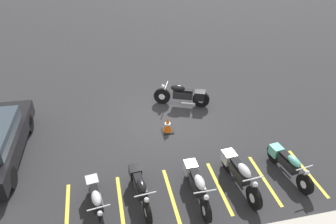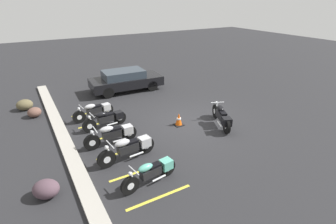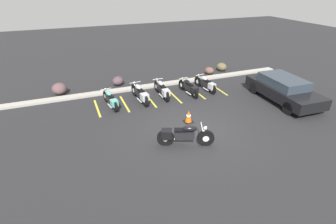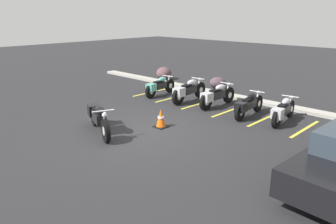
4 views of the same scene
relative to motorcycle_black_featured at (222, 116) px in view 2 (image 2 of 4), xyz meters
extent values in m
plane|color=#262628|center=(0.90, 0.84, -0.47)|extent=(60.00, 60.00, 0.00)
cylinder|color=black|center=(0.83, -0.34, -0.13)|extent=(0.66, 0.37, 0.67)
cylinder|color=silver|center=(0.83, -0.34, -0.13)|extent=(0.28, 0.21, 0.25)
cylinder|color=black|center=(-0.62, 0.25, -0.13)|extent=(0.66, 0.37, 0.67)
cylinder|color=silver|center=(-0.62, 0.25, -0.13)|extent=(0.28, 0.21, 0.25)
cube|color=black|center=(0.06, -0.03, 0.02)|extent=(0.82, 0.55, 0.30)
ellipsoid|color=black|center=(0.25, -0.10, 0.29)|extent=(0.62, 0.46, 0.24)
cube|color=black|center=(-0.10, 0.04, 0.22)|extent=(0.50, 0.39, 0.08)
cube|color=black|center=(-0.57, 0.23, 0.05)|extent=(0.51, 0.49, 0.34)
cylinder|color=silver|center=(0.72, -0.30, 0.13)|extent=(0.27, 0.16, 0.54)
cylinder|color=silver|center=(0.66, -0.27, 0.39)|extent=(0.27, 0.59, 0.04)
sphere|color=silver|center=(0.78, -0.32, 0.31)|extent=(0.14, 0.14, 0.14)
cylinder|color=silver|center=(-0.12, 0.20, -0.28)|extent=(0.54, 0.28, 0.07)
cylinder|color=black|center=(-2.07, 5.27, -0.17)|extent=(0.19, 0.60, 0.59)
cylinder|color=silver|center=(-2.07, 5.27, -0.17)|extent=(0.15, 0.24, 0.23)
cylinder|color=black|center=(-1.87, 3.89, -0.17)|extent=(0.19, 0.60, 0.59)
cylinder|color=silver|center=(-1.87, 3.89, -0.17)|extent=(0.15, 0.24, 0.23)
cube|color=black|center=(-1.97, 4.54, -0.04)|extent=(0.35, 0.71, 0.27)
ellipsoid|color=#59B29E|center=(-1.99, 4.71, 0.21)|extent=(0.30, 0.53, 0.22)
cube|color=black|center=(-1.94, 4.38, 0.14)|extent=(0.27, 0.42, 0.07)
cube|color=#59B29E|center=(-1.88, 3.93, -0.01)|extent=(0.37, 0.40, 0.31)
cylinder|color=silver|center=(-2.06, 5.16, 0.06)|extent=(0.09, 0.24, 0.48)
cylinder|color=silver|center=(-2.05, 5.11, 0.30)|extent=(0.56, 0.11, 0.03)
sphere|color=silver|center=(-2.07, 5.23, 0.23)|extent=(0.13, 0.13, 0.13)
cylinder|color=silver|center=(-2.06, 4.29, -0.30)|extent=(0.13, 0.50, 0.06)
cylinder|color=black|center=(-0.46, 5.45, -0.14)|extent=(0.18, 0.67, 0.66)
cylinder|color=silver|center=(-0.46, 5.45, -0.14)|extent=(0.15, 0.26, 0.25)
cylinder|color=black|center=(-0.32, 3.91, -0.14)|extent=(0.18, 0.67, 0.66)
cylinder|color=silver|center=(-0.32, 3.91, -0.14)|extent=(0.15, 0.26, 0.25)
cube|color=black|center=(-0.38, 4.63, 0.01)|extent=(0.35, 0.78, 0.30)
ellipsoid|color=#B7B7BC|center=(-0.40, 4.83, 0.28)|extent=(0.31, 0.58, 0.24)
cube|color=black|center=(-0.37, 4.46, 0.21)|extent=(0.28, 0.46, 0.08)
cube|color=#B7B7BC|center=(-0.32, 3.96, 0.04)|extent=(0.39, 0.43, 0.34)
cylinder|color=silver|center=(-0.45, 5.33, 0.12)|extent=(0.08, 0.27, 0.53)
cylinder|color=silver|center=(-0.44, 5.27, 0.38)|extent=(0.62, 0.09, 0.04)
sphere|color=silver|center=(-0.45, 5.40, 0.30)|extent=(0.14, 0.14, 0.14)
cylinder|color=silver|center=(-0.50, 4.37, -0.29)|extent=(0.12, 0.55, 0.07)
cylinder|color=black|center=(0.91, 5.57, -0.15)|extent=(0.12, 0.64, 0.64)
cylinder|color=silver|center=(0.91, 5.57, -0.15)|extent=(0.12, 0.24, 0.24)
cylinder|color=black|center=(0.91, 4.08, -0.15)|extent=(0.12, 0.64, 0.64)
cylinder|color=silver|center=(0.91, 4.08, -0.15)|extent=(0.12, 0.24, 0.24)
cube|color=black|center=(0.91, 4.78, -0.01)|extent=(0.27, 0.73, 0.29)
ellipsoid|color=#B7B7BC|center=(0.91, 4.97, 0.25)|extent=(0.25, 0.54, 0.23)
cube|color=black|center=(0.91, 4.61, 0.19)|extent=(0.23, 0.42, 0.08)
cube|color=#B7B7BC|center=(0.91, 4.13, 0.02)|extent=(0.35, 0.39, 0.33)
cylinder|color=silver|center=(0.91, 5.46, 0.10)|extent=(0.06, 0.25, 0.51)
cylinder|color=silver|center=(0.91, 5.40, 0.35)|extent=(0.60, 0.04, 0.03)
sphere|color=silver|center=(0.91, 5.52, 0.27)|extent=(0.13, 0.13, 0.13)
cylinder|color=silver|center=(0.78, 4.54, -0.29)|extent=(0.07, 0.53, 0.07)
cylinder|color=black|center=(2.37, 5.29, -0.17)|extent=(0.16, 0.61, 0.60)
cylinder|color=silver|center=(2.37, 5.29, -0.17)|extent=(0.14, 0.24, 0.23)
cylinder|color=black|center=(2.50, 3.88, -0.17)|extent=(0.16, 0.61, 0.60)
cylinder|color=silver|center=(2.50, 3.88, -0.17)|extent=(0.14, 0.24, 0.23)
cube|color=black|center=(2.44, 4.54, -0.03)|extent=(0.32, 0.71, 0.27)
ellipsoid|color=black|center=(2.42, 4.72, 0.22)|extent=(0.28, 0.53, 0.22)
cube|color=black|center=(2.45, 4.39, 0.15)|extent=(0.25, 0.42, 0.07)
cube|color=black|center=(2.49, 3.93, 0.00)|extent=(0.36, 0.39, 0.31)
cylinder|color=silver|center=(2.38, 5.18, 0.07)|extent=(0.08, 0.24, 0.49)
cylinder|color=silver|center=(2.38, 5.13, 0.31)|extent=(0.57, 0.08, 0.03)
sphere|color=silver|center=(2.37, 5.25, 0.23)|extent=(0.13, 0.13, 0.13)
cylinder|color=silver|center=(2.33, 4.30, -0.30)|extent=(0.11, 0.51, 0.06)
cylinder|color=black|center=(3.51, 5.46, -0.17)|extent=(0.18, 0.61, 0.60)
cylinder|color=silver|center=(3.51, 5.46, -0.17)|extent=(0.14, 0.24, 0.23)
cylinder|color=black|center=(3.69, 4.07, -0.17)|extent=(0.18, 0.61, 0.60)
cylinder|color=silver|center=(3.69, 4.07, -0.17)|extent=(0.14, 0.24, 0.23)
cube|color=black|center=(3.61, 4.72, -0.03)|extent=(0.34, 0.71, 0.27)
ellipsoid|color=#B7B7BC|center=(3.59, 4.90, 0.21)|extent=(0.30, 0.53, 0.22)
cube|color=black|center=(3.63, 4.57, 0.15)|extent=(0.27, 0.42, 0.07)
cube|color=#B7B7BC|center=(3.69, 4.12, -0.01)|extent=(0.37, 0.40, 0.31)
cylinder|color=silver|center=(3.53, 5.35, 0.07)|extent=(0.08, 0.24, 0.48)
cylinder|color=silver|center=(3.53, 5.30, 0.30)|extent=(0.56, 0.10, 0.03)
sphere|color=silver|center=(3.52, 5.42, 0.23)|extent=(0.13, 0.13, 0.13)
cylinder|color=silver|center=(3.51, 4.48, -0.30)|extent=(0.13, 0.50, 0.06)
cylinder|color=black|center=(7.42, 0.44, -0.15)|extent=(0.25, 0.65, 0.64)
cylinder|color=black|center=(5.84, 0.52, -0.15)|extent=(0.25, 0.65, 0.64)
cylinder|color=black|center=(7.55, 3.19, -0.15)|extent=(0.25, 0.65, 0.64)
cylinder|color=black|center=(5.98, 3.27, -0.15)|extent=(0.25, 0.65, 0.64)
cube|color=black|center=(6.70, 1.86, 0.09)|extent=(2.01, 4.38, 0.55)
cube|color=#2D3842|center=(6.70, 2.01, 0.59)|extent=(1.63, 2.48, 0.45)
cube|color=#A8A399|center=(0.90, 6.40, -0.41)|extent=(18.00, 0.50, 0.12)
ellipsoid|color=brown|center=(5.29, 7.19, -0.23)|extent=(0.78, 0.81, 0.48)
ellipsoid|color=#4F3B44|center=(-0.97, 7.42, -0.20)|extent=(0.99, 1.01, 0.54)
ellipsoid|color=brown|center=(6.47, 7.53, -0.19)|extent=(0.73, 0.84, 0.55)
cube|color=black|center=(1.04, 1.61, -0.45)|extent=(0.40, 0.40, 0.03)
cone|color=#EA590F|center=(1.04, 1.61, -0.18)|extent=(0.32, 0.32, 0.58)
cylinder|color=white|center=(1.04, 1.61, -0.15)|extent=(0.20, 0.20, 0.06)
cube|color=gold|center=(-2.65, 4.60, -0.47)|extent=(0.10, 2.10, 0.00)
cube|color=gold|center=(-1.24, 4.60, -0.47)|extent=(0.10, 2.10, 0.00)
cube|color=gold|center=(0.17, 4.60, -0.47)|extent=(0.10, 2.10, 0.00)
cube|color=gold|center=(1.59, 4.60, -0.47)|extent=(0.10, 2.10, 0.00)
cube|color=gold|center=(3.00, 4.60, -0.47)|extent=(0.10, 2.10, 0.00)
cube|color=gold|center=(4.41, 4.60, -0.47)|extent=(0.10, 2.10, 0.00)
camera|label=1|loc=(3.07, 10.86, 6.44)|focal=35.00mm
camera|label=2|loc=(-7.95, 7.38, 4.93)|focal=28.00mm
camera|label=3|loc=(-3.71, -7.79, 5.39)|focal=28.00mm
camera|label=4|loc=(8.01, -5.28, 3.00)|focal=35.00mm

